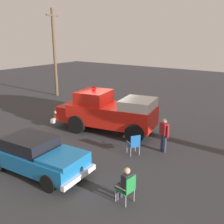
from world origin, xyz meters
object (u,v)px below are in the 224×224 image
Objects in this scene: classic_hot_rod at (37,155)px; lawn_chair_by_car at (134,143)px; vintage_fire_truck at (108,112)px; spectator_standing at (164,133)px; lawn_chair_near_truck at (128,187)px; spectator_seated at (125,183)px; traffic_cone at (57,112)px; utility_pole at (55,52)px.

classic_hot_rod reaches higher than lawn_chair_by_car.
spectator_standing is at bearing -10.55° from vintage_fire_truck.
lawn_chair_by_car is (2.85, -1.86, -0.61)m from vintage_fire_truck.
lawn_chair_near_truck is 1.00× the size of lawn_chair_by_car.
classic_hot_rod is at bearing -175.17° from lawn_chair_near_truck.
vintage_fire_truck is 3.73× the size of spectator_standing.
spectator_seated reaches higher than traffic_cone.
vintage_fire_truck is at bearing 169.45° from spectator_standing.
spectator_seated is at bearing 171.73° from lawn_chair_near_truck.
lawn_chair_near_truck is at bearing -35.55° from utility_pole.
classic_hot_rod reaches higher than spectator_seated.
classic_hot_rod is 7.70m from traffic_cone.
lawn_chair_by_car is 0.79× the size of spectator_seated.
vintage_fire_truck is at bearing -27.26° from utility_pole.
utility_pole reaches higher than classic_hot_rod.
utility_pole reaches higher than lawn_chair_by_car.
spectator_standing is at bearing 99.60° from lawn_chair_near_truck.
traffic_cone is (-9.17, 5.46, -0.28)m from lawn_chair_near_truck.
utility_pole is (-13.99, 10.00, 3.36)m from lawn_chair_near_truck.
traffic_cone is (-9.04, 5.44, -0.39)m from spectator_seated.
lawn_chair_by_car is 7.80m from traffic_cone.
vintage_fire_truck is 3.86m from spectator_standing.
utility_pole is (-13.86, 9.98, 3.25)m from spectator_seated.
vintage_fire_truck is 3.46m from lawn_chair_by_car.
spectator_standing is (3.38, 4.77, 0.22)m from classic_hot_rod.
lawn_chair_near_truck is 0.61× the size of spectator_standing.
traffic_cone is (4.82, -4.54, -3.64)m from utility_pole.
vintage_fire_truck is at bearing -4.07° from traffic_cone.
lawn_chair_by_car is at bearing -33.17° from vintage_fire_truck.
vintage_fire_truck is 5.51m from classic_hot_rod.
classic_hot_rod is 5.85m from spectator_standing.
spectator_standing reaches higher than spectator_seated.
classic_hot_rod is at bearing -49.01° from traffic_cone.
traffic_cone is at bearing 148.97° from spectator_seated.
vintage_fire_truck is 4.85× the size of spectator_seated.
vintage_fire_truck reaches higher than spectator_standing.
vintage_fire_truck is 4.73m from traffic_cone.
traffic_cone is at bearing 175.93° from vintage_fire_truck.
lawn_chair_by_car is 1.54m from spectator_standing.
vintage_fire_truck is 6.87m from lawn_chair_near_truck.
utility_pole is at bearing 144.25° from spectator_seated.
classic_hot_rod is (0.41, -5.47, -0.45)m from vintage_fire_truck.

